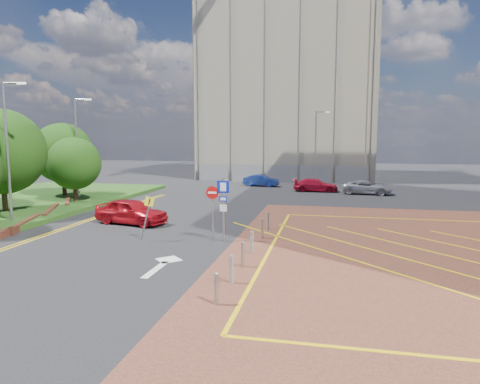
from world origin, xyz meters
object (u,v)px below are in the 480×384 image
(lamp_back, at_px, (316,145))
(car_red_left, at_px, (131,211))
(tree_d, at_px, (63,153))
(car_blue_back, at_px, (261,180))
(car_silver_back, at_px, (367,187))
(car_red_back, at_px, (316,185))
(warning_sign, at_px, (147,213))
(tree_c, at_px, (74,163))
(lamp_left_near, at_px, (8,146))
(tree_b, at_px, (1,152))
(lamp_left_far, at_px, (77,144))
(sign_cluster, at_px, (219,203))

(lamp_back, height_order, car_red_left, lamp_back)
(tree_d, bearing_deg, car_blue_back, 39.92)
(car_blue_back, height_order, car_silver_back, car_silver_back)
(lamp_back, bearing_deg, car_silver_back, -54.52)
(tree_d, bearing_deg, car_red_back, 23.76)
(car_red_back, bearing_deg, warning_sign, 160.82)
(tree_c, height_order, car_blue_back, tree_c)
(car_blue_back, distance_m, car_red_back, 6.73)
(lamp_left_near, distance_m, car_red_left, 7.82)
(car_blue_back, xyz_separation_m, car_red_back, (5.84, -3.35, -0.00))
(lamp_left_near, bearing_deg, tree_b, 135.75)
(lamp_left_far, height_order, car_red_back, lamp_left_far)
(tree_d, xyz_separation_m, car_silver_back, (25.46, 8.16, -3.25))
(tree_c, distance_m, lamp_left_near, 8.20)
(car_red_left, height_order, car_silver_back, car_red_left)
(car_red_back, xyz_separation_m, car_silver_back, (4.67, -0.99, 0.01))
(lamp_left_far, bearing_deg, lamp_left_near, -78.69)
(car_red_back, distance_m, car_silver_back, 4.77)
(lamp_left_near, relative_size, lamp_left_far, 1.00)
(car_blue_back, bearing_deg, car_silver_back, -105.00)
(lamp_left_far, bearing_deg, sign_cluster, -36.82)
(sign_cluster, relative_size, car_silver_back, 0.72)
(car_blue_back, bearing_deg, car_red_left, 175.77)
(lamp_left_far, height_order, car_red_left, lamp_left_far)
(sign_cluster, bearing_deg, lamp_left_near, 175.44)
(car_red_left, bearing_deg, tree_c, 63.40)
(car_red_left, bearing_deg, sign_cluster, -104.96)
(sign_cluster, bearing_deg, car_silver_back, 66.77)
(tree_b, bearing_deg, car_blue_back, 55.78)
(tree_b, bearing_deg, sign_cluster, -14.26)
(tree_d, height_order, lamp_left_near, lamp_left_near)
(tree_d, relative_size, car_red_back, 1.44)
(warning_sign, height_order, car_red_left, warning_sign)
(warning_sign, distance_m, car_silver_back, 24.13)
(lamp_left_far, relative_size, car_red_left, 1.78)
(lamp_left_far, distance_m, lamp_back, 24.46)
(tree_b, height_order, tree_d, tree_b)
(lamp_left_far, bearing_deg, car_red_left, -43.08)
(sign_cluster, distance_m, car_red_back, 21.58)
(lamp_left_far, height_order, car_blue_back, lamp_left_far)
(tree_b, xyz_separation_m, car_blue_back, (13.95, 20.51, -3.62))
(sign_cluster, xyz_separation_m, car_red_left, (-6.28, 3.12, -1.19))
(car_red_back, bearing_deg, sign_cluster, 169.28)
(tree_c, bearing_deg, car_red_left, -38.09)
(tree_d, xyz_separation_m, warning_sign, (13.23, -12.63, -2.44))
(lamp_left_near, height_order, car_red_back, lamp_left_near)
(tree_c, distance_m, tree_d, 4.30)
(warning_sign, height_order, car_silver_back, warning_sign)
(lamp_back, distance_m, car_silver_back, 9.20)
(tree_b, bearing_deg, tree_d, 97.13)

